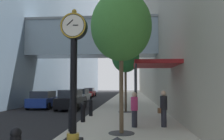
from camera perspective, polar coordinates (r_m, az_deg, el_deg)
ground_plane at (r=28.36m, az=-1.09°, el=-8.08°), size 110.00×110.00×0.00m
sidewalk_right at (r=31.20m, az=4.54°, el=-7.54°), size 5.48×80.00×0.14m
street_clock at (r=7.27m, az=-9.66°, el=-0.38°), size 0.84×0.55×4.48m
bollard_third at (r=10.35m, az=-10.21°, el=-11.85°), size 0.26×0.26×1.07m
bollard_fourth at (r=12.69m, az=-7.32°, el=-10.35°), size 0.26×0.26×1.07m
bollard_fifth at (r=15.05m, az=-5.36°, el=-9.30°), size 0.26×0.26×1.07m
street_tree_near at (r=9.96m, az=2.33°, el=10.83°), size 2.63×2.63×6.07m
street_tree_mid_near at (r=17.12m, az=3.41°, el=3.28°), size 2.08×2.08×5.34m
pedestrian_walking at (r=11.38m, az=12.84°, el=-9.23°), size 0.49×0.40×1.74m
pedestrian_by_clock at (r=11.14m, az=5.64°, el=-9.60°), size 0.48×0.48×1.68m
storefront_awning at (r=13.15m, az=10.62°, el=1.19°), size 2.40×3.60×3.30m
car_blue_near at (r=21.99m, az=-16.77°, el=-7.19°), size 2.17×4.24×1.59m
car_silver_mid at (r=29.33m, az=-7.76°, el=-6.34°), size 2.09×4.46×1.65m
car_red_far at (r=40.54m, az=-5.70°, el=-5.63°), size 2.03×4.70×1.59m
car_black_trailing at (r=20.38m, az=-10.22°, el=-7.42°), size 1.99×4.54×1.72m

